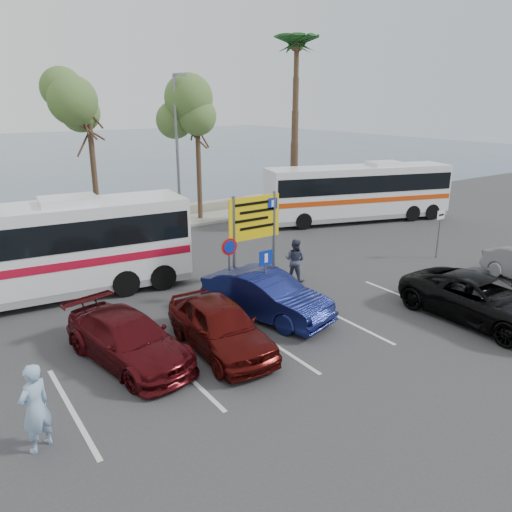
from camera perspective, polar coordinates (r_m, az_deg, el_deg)
ground at (r=16.28m, az=3.28°, el=-7.51°), size 120.00×120.00×0.00m
kerb_strip at (r=28.02m, az=-14.48°, el=2.91°), size 44.00×2.40×0.15m
seawall at (r=29.81m, az=-15.87°, el=4.10°), size 48.00×0.80×0.60m
tree_mid at (r=26.72m, az=-18.71°, el=16.17°), size 3.20×3.20×8.00m
tree_right at (r=29.01m, az=-6.77°, el=16.00°), size 3.20×3.20×7.40m
palm_tree at (r=33.01m, az=4.68°, el=22.67°), size 4.80×4.80×11.20m
street_lamp_right at (r=27.99m, az=-8.96°, el=12.64°), size 0.45×1.15×8.01m
direction_sign at (r=18.48m, az=-0.18°, el=3.58°), size 2.20×0.12×3.60m
sign_no_stop at (r=17.22m, az=-3.06°, el=-0.45°), size 0.60×0.08×2.35m
sign_parking at (r=16.20m, az=1.10°, el=-2.00°), size 0.50×0.07×2.25m
sign_taxi at (r=23.64m, az=20.22°, el=3.08°), size 0.50×0.07×2.20m
lane_markings at (r=14.95m, az=2.14°, el=-9.89°), size 12.02×4.20×0.01m
coach_bus_left at (r=19.03m, az=-25.23°, el=-0.08°), size 11.76×3.73×3.60m
coach_bus_right at (r=29.85m, az=11.57°, el=6.94°), size 11.11×5.50×3.40m
car_blue at (r=16.35m, az=1.16°, el=-4.50°), size 2.78×4.82×1.50m
car_maroon at (r=14.13m, az=-14.40°, el=-9.19°), size 2.69×4.82×1.32m
car_red at (r=14.30m, az=-4.12°, el=-7.95°), size 2.00×4.45×1.49m
suv_black at (r=17.63m, az=24.42°, el=-4.57°), size 2.45×5.23×1.45m
pedestrian_near at (r=11.36m, az=-23.93°, el=-15.57°), size 0.84×0.74×1.92m
pedestrian_far at (r=19.58m, az=4.47°, el=-0.46°), size 0.96×1.03×1.71m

